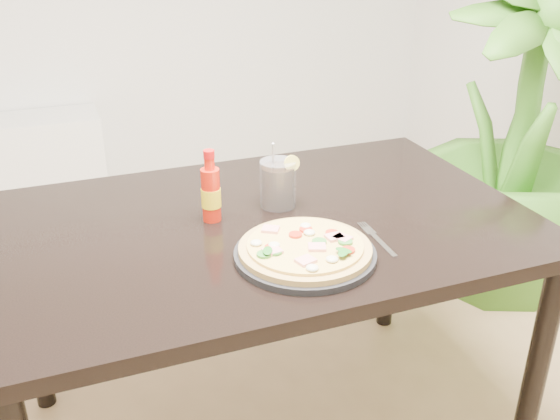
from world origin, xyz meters
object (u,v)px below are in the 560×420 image
object	(u,v)px
dining_table	(264,247)
cola_cup	(278,185)
hot_sauce_bottle	(211,193)
pizza	(305,247)
houseplant	(517,135)
plate	(305,254)
fork	(376,238)

from	to	relation	value
dining_table	cola_cup	world-z (taller)	cola_cup
dining_table	cola_cup	bearing A→B (deg)	46.30
cola_cup	hot_sauce_bottle	bearing A→B (deg)	-173.17
dining_table	pizza	world-z (taller)	pizza
dining_table	pizza	xyz separation A→B (m)	(0.02, -0.23, 0.11)
cola_cup	houseplant	world-z (taller)	houseplant
dining_table	plate	xyz separation A→B (m)	(0.02, -0.23, 0.09)
plate	cola_cup	bearing A→B (deg)	81.46
dining_table	cola_cup	distance (m)	0.17
plate	pizza	world-z (taller)	pizza
pizza	fork	xyz separation A→B (m)	(0.20, 0.02, -0.02)
plate	fork	world-z (taller)	plate
cola_cup	fork	xyz separation A→B (m)	(0.16, -0.27, -0.06)
plate	pizza	size ratio (longest dim) A/B	1.07
plate	hot_sauce_bottle	world-z (taller)	hot_sauce_bottle
fork	houseplant	world-z (taller)	houseplant
pizza	dining_table	bearing A→B (deg)	95.46
dining_table	hot_sauce_bottle	xyz separation A→B (m)	(-0.13, 0.05, 0.16)
dining_table	fork	size ratio (longest dim) A/B	7.42
hot_sauce_bottle	fork	world-z (taller)	hot_sauce_bottle
plate	hot_sauce_bottle	bearing A→B (deg)	118.81
pizza	houseplant	world-z (taller)	houseplant
pizza	fork	distance (m)	0.20
plate	hot_sauce_bottle	xyz separation A→B (m)	(-0.15, 0.27, 0.07)
hot_sauce_bottle	dining_table	bearing A→B (deg)	-19.96
cola_cup	pizza	bearing A→B (deg)	-98.60
hot_sauce_bottle	plate	bearing A→B (deg)	-61.19
pizza	cola_cup	world-z (taller)	cola_cup
dining_table	fork	bearing A→B (deg)	-42.50
fork	houseplant	distance (m)	1.25
plate	houseplant	bearing A→B (deg)	30.44
dining_table	fork	distance (m)	0.31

